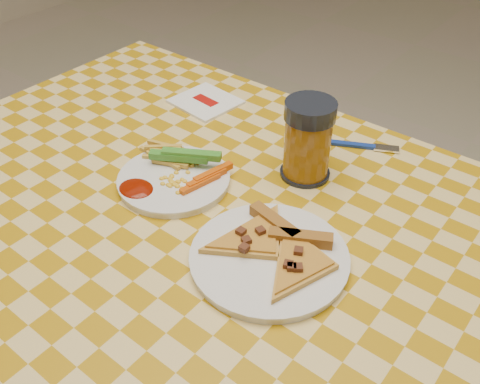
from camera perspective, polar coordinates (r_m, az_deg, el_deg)
name	(u,v)px	position (r m, az deg, el deg)	size (l,w,h in m)	color
table	(213,251)	(0.94, -2.87, -6.26)	(1.28, 0.88, 0.76)	white
plate_left	(174,181)	(0.96, -7.06, 1.20)	(0.20, 0.20, 0.01)	white
plate_right	(269,259)	(0.81, 3.12, -7.12)	(0.24, 0.24, 0.01)	white
fries_veggies	(176,167)	(0.97, -6.82, 2.64)	(0.19, 0.18, 0.04)	gold
pizza_slices	(276,247)	(0.81, 3.86, -5.90)	(0.26, 0.22, 0.02)	gold
drink_glass	(308,141)	(0.95, 7.23, 5.44)	(0.09, 0.09, 0.15)	black
napkin	(206,102)	(1.21, -3.69, 9.60)	(0.14, 0.14, 0.01)	white
fork	(361,145)	(1.08, 12.73, 4.87)	(0.14, 0.08, 0.01)	navy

